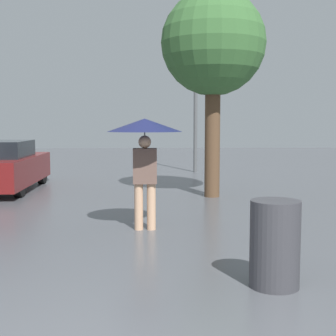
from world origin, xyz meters
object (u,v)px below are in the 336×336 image
object	(u,v)px
street_lamp	(196,96)
trash_bin	(275,244)
pedestrian	(145,137)
tree	(213,45)

from	to	relation	value
street_lamp	trash_bin	world-z (taller)	street_lamp
street_lamp	pedestrian	bearing A→B (deg)	-101.54
tree	trash_bin	bearing A→B (deg)	-92.30
tree	pedestrian	bearing A→B (deg)	-115.34
trash_bin	tree	bearing A→B (deg)	87.70
trash_bin	street_lamp	bearing A→B (deg)	87.66
tree	street_lamp	size ratio (longest dim) A/B	1.08
pedestrian	street_lamp	size ratio (longest dim) A/B	0.41
street_lamp	tree	bearing A→B (deg)	-92.39
pedestrian	street_lamp	world-z (taller)	street_lamp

